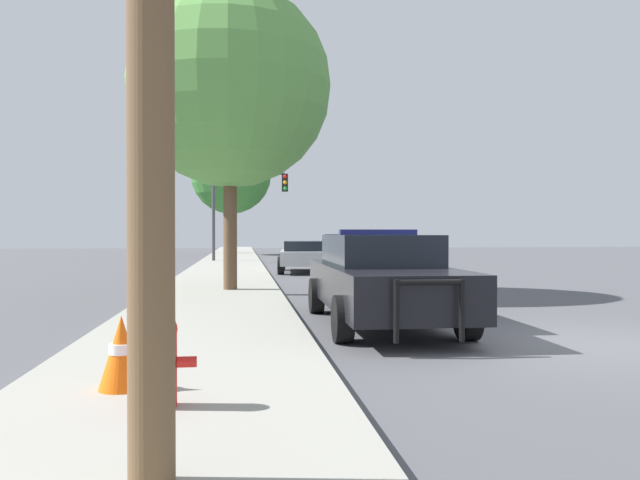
% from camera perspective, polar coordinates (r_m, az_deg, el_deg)
% --- Properties ---
extents(ground_plane, '(110.00, 110.00, 0.00)m').
position_cam_1_polar(ground_plane, '(9.20, 22.64, -8.76)').
color(ground_plane, '#4F4F54').
extents(sidewalk_left, '(3.00, 110.00, 0.13)m').
position_cam_1_polar(sidewalk_left, '(8.03, -11.37, -9.64)').
color(sidewalk_left, '#99968C').
rests_on(sidewalk_left, ground_plane).
extents(police_car, '(2.03, 5.29, 1.55)m').
position_cam_1_polar(police_car, '(10.27, 5.55, -3.40)').
color(police_car, black).
rests_on(police_car, ground_plane).
extents(fire_hydrant, '(0.52, 0.23, 0.72)m').
position_cam_1_polar(fire_hydrant, '(5.13, -14.17, -10.41)').
color(fire_hydrant, red).
rests_on(fire_hydrant, sidewalk_left).
extents(traffic_light, '(3.80, 0.35, 4.52)m').
position_cam_1_polar(traffic_light, '(31.56, -6.82, 4.01)').
color(traffic_light, '#424247').
rests_on(traffic_light, sidewalk_left).
extents(car_background_oncoming, '(2.11, 4.58, 1.44)m').
position_cam_1_polar(car_background_oncoming, '(36.79, 3.58, -0.51)').
color(car_background_oncoming, '#B7B7BC').
rests_on(car_background_oncoming, ground_plane).
extents(car_background_distant, '(2.23, 4.20, 1.41)m').
position_cam_1_polar(car_background_distant, '(48.09, 1.33, -0.26)').
color(car_background_distant, black).
rests_on(car_background_distant, ground_plane).
extents(car_background_midblock, '(2.31, 4.43, 1.20)m').
position_cam_1_polar(car_background_midblock, '(23.82, -1.36, -1.38)').
color(car_background_midblock, '#B7B7BC').
rests_on(car_background_midblock, ground_plane).
extents(tree_sidewalk_near, '(4.90, 4.90, 7.37)m').
position_cam_1_polar(tree_sidewalk_near, '(15.68, -8.23, 13.71)').
color(tree_sidewalk_near, brown).
rests_on(tree_sidewalk_near, sidewalk_left).
extents(tree_sidewalk_far, '(5.56, 5.56, 8.27)m').
position_cam_1_polar(tree_sidewalk_far, '(43.82, -8.14, 6.01)').
color(tree_sidewalk_far, '#4C3823').
rests_on(tree_sidewalk_far, sidewalk_left).
extents(traffic_cone, '(0.39, 0.39, 0.65)m').
position_cam_1_polar(traffic_cone, '(5.79, -17.71, -9.74)').
color(traffic_cone, orange).
rests_on(traffic_cone, sidewalk_left).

